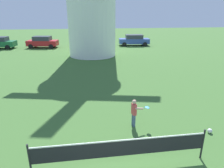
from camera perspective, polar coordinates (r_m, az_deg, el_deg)
The scene contains 6 objects.
tennis_net at distance 6.49m, azimuth 2.62°, elevation -17.79°, with size 5.51×0.06×1.10m.
player_far at distance 8.59m, azimuth 6.40°, elevation -7.72°, with size 0.76×0.41×1.22m.
stray_ball at distance 9.26m, azimuth 26.06°, elevation -11.88°, with size 0.19×0.19×0.19m, color silver.
parked_car_red at distance 29.81m, azimuth -19.15°, elevation 11.28°, with size 4.28×2.39×1.56m.
parked_car_cream at distance 29.43m, azimuth -7.21°, elevation 12.09°, with size 4.14×2.35×1.56m.
parked_car_blue at distance 30.36m, azimuth 6.30°, elevation 12.36°, with size 4.54×2.26×1.56m.
Camera 1 is at (-0.88, -2.87, 4.64)m, focal length 32.13 mm.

